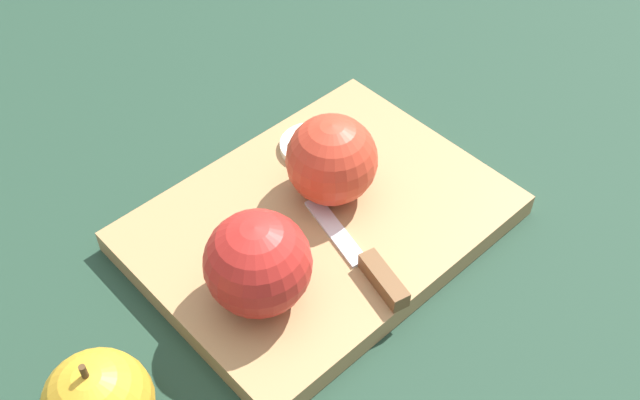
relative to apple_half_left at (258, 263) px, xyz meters
name	(u,v)px	position (x,y,z in m)	size (l,w,h in m)	color
ground_plane	(320,231)	(0.09, 0.05, -0.07)	(4.00, 4.00, 0.00)	#1E3828
cutting_board	(320,223)	(0.09, 0.05, -0.06)	(0.37, 0.30, 0.02)	#A37A4C
apple_half_left	(258,263)	(0.00, 0.00, 0.00)	(0.09, 0.09, 0.09)	red
apple_half_right	(332,160)	(0.12, 0.07, 0.00)	(0.09, 0.09, 0.09)	red
knife	(371,269)	(0.09, -0.03, -0.04)	(0.03, 0.15, 0.02)	silver
apple_slice	(311,146)	(0.14, 0.13, -0.04)	(0.06, 0.06, 0.01)	#EFE5C6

